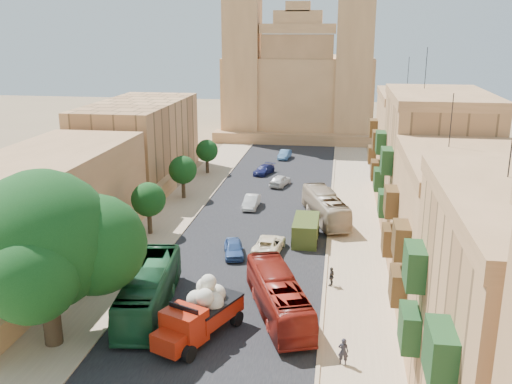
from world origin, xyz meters
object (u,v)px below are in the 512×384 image
(church, at_px, (299,83))
(pedestrian_a, at_px, (343,351))
(bus_green_north, at_px, (149,290))
(car_white_b, at_px, (280,180))
(pedestrian_c, at_px, (331,277))
(street_tree_d, at_px, (207,151))
(bus_red_east, at_px, (278,296))
(car_blue_a, at_px, (234,248))
(street_tree_a, at_px, (96,247))
(red_truck, at_px, (199,313))
(olive_pickup, at_px, (306,230))
(ficus_tree, at_px, (45,245))
(car_dkblue, at_px, (264,170))
(car_blue_b, at_px, (285,154))
(street_tree_b, at_px, (148,200))
(car_cream, at_px, (269,244))
(bus_cream_east, at_px, (325,207))
(street_tree_c, at_px, (183,170))
(car_white_a, at_px, (251,202))

(church, xyz_separation_m, pedestrian_a, (8.42, -74.29, -8.67))
(bus_green_north, relative_size, pedestrian_a, 6.63)
(car_white_b, distance_m, pedestrian_c, 28.89)
(street_tree_d, xyz_separation_m, bus_green_north, (5.05, -38.93, -1.51))
(church, relative_size, bus_red_east, 3.43)
(car_blue_a, bearing_deg, street_tree_a, -152.75)
(street_tree_a, height_order, red_truck, street_tree_a)
(olive_pickup, height_order, pedestrian_c, olive_pickup)
(ficus_tree, bearing_deg, car_dkblue, 80.92)
(car_blue_b, bearing_deg, street_tree_b, -98.74)
(car_cream, bearing_deg, bus_red_east, 105.47)
(red_truck, bearing_deg, street_tree_d, 102.59)
(street_tree_d, relative_size, car_white_b, 1.11)
(car_blue_a, bearing_deg, street_tree_b, 141.11)
(red_truck, xyz_separation_m, car_white_b, (1.12, 36.92, -1.04))
(church, height_order, car_dkblue, church)
(bus_green_north, distance_m, car_cream, 13.84)
(street_tree_b, xyz_separation_m, car_cream, (11.90, -2.93, -2.68))
(street_tree_b, xyz_separation_m, bus_cream_east, (16.50, 6.35, -1.92))
(bus_green_north, distance_m, car_blue_b, 49.45)
(street_tree_d, distance_m, bus_green_north, 39.28)
(street_tree_b, relative_size, car_blue_b, 1.27)
(ficus_tree, height_order, street_tree_c, ficus_tree)
(olive_pickup, height_order, bus_green_north, bus_green_north)
(ficus_tree, xyz_separation_m, car_white_b, (9.90, 38.91, -5.89))
(bus_cream_east, bearing_deg, car_blue_a, 37.66)
(bus_cream_east, bearing_deg, car_white_a, -38.24)
(street_tree_a, relative_size, car_blue_a, 1.22)
(car_cream, xyz_separation_m, car_blue_b, (-2.40, 37.25, -0.05))
(car_white_b, bearing_deg, pedestrian_c, 118.43)
(street_tree_b, distance_m, car_cream, 12.55)
(bus_red_east, xyz_separation_m, car_blue_a, (-5.00, 10.05, -0.79))
(ficus_tree, xyz_separation_m, car_dkblue, (7.11, 44.48, -5.98))
(street_tree_b, bearing_deg, car_blue_a, -25.69)
(red_truck, height_order, bus_red_east, red_truck)
(street_tree_c, bearing_deg, car_cream, -51.44)
(church, height_order, street_tree_c, church)
(street_tree_d, bearing_deg, ficus_tree, -89.22)
(car_dkblue, relative_size, car_blue_b, 1.07)
(street_tree_a, height_order, bus_green_north, street_tree_a)
(bus_red_east, relative_size, car_cream, 2.10)
(olive_pickup, bearing_deg, car_blue_a, -142.46)
(car_blue_a, xyz_separation_m, car_dkblue, (-1.29, 28.81, -0.07))
(street_tree_b, height_order, car_blue_a, street_tree_b)
(street_tree_c, xyz_separation_m, car_blue_b, (9.50, 22.31, -2.68))
(car_blue_a, height_order, pedestrian_a, pedestrian_a)
(street_tree_b, height_order, car_white_a, street_tree_b)
(street_tree_d, relative_size, car_dkblue, 1.09)
(bus_cream_east, relative_size, pedestrian_a, 6.17)
(pedestrian_a, bearing_deg, olive_pickup, -73.63)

